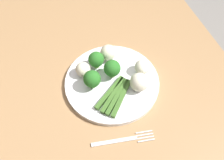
# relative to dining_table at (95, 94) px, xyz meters

# --- Properties ---
(ground_plane) EXTENTS (6.00, 6.00, 0.02)m
(ground_plane) POSITION_rel_dining_table_xyz_m (0.00, 0.00, -0.66)
(ground_plane) COLOR gray
(dining_table) EXTENTS (1.42, 0.87, 0.76)m
(dining_table) POSITION_rel_dining_table_xyz_m (0.00, 0.00, 0.00)
(dining_table) COLOR #9E754C
(dining_table) RESTS_ON ground_plane
(plate) EXTENTS (0.28, 0.28, 0.01)m
(plate) POSITION_rel_dining_table_xyz_m (0.04, 0.04, 0.11)
(plate) COLOR white
(plate) RESTS_ON dining_table
(asparagus_bundle) EXTENTS (0.12, 0.13, 0.01)m
(asparagus_bundle) POSITION_rel_dining_table_xyz_m (0.10, 0.04, 0.12)
(asparagus_bundle) COLOR #3D6626
(asparagus_bundle) RESTS_ON plate
(broccoli_back) EXTENTS (0.05, 0.05, 0.06)m
(broccoli_back) POSITION_rel_dining_table_xyz_m (0.03, 0.05, 0.15)
(broccoli_back) COLOR #568E33
(broccoli_back) RESTS_ON plate
(broccoli_left) EXTENTS (0.05, 0.05, 0.06)m
(broccoli_left) POSITION_rel_dining_table_xyz_m (0.04, -0.01, 0.15)
(broccoli_left) COLOR #568E33
(broccoli_left) RESTS_ON plate
(broccoli_back_right) EXTENTS (0.05, 0.05, 0.06)m
(broccoli_back_right) POSITION_rel_dining_table_xyz_m (-0.02, 0.02, 0.15)
(broccoli_back_right) COLOR #568E33
(broccoli_back_right) RESTS_ON plate
(cauliflower_right) EXTENTS (0.05, 0.05, 0.05)m
(cauliflower_right) POSITION_rel_dining_table_xyz_m (0.04, 0.14, 0.14)
(cauliflower_right) COLOR silver
(cauliflower_right) RESTS_ON plate
(cauliflower_near_center) EXTENTS (0.04, 0.04, 0.04)m
(cauliflower_near_center) POSITION_rel_dining_table_xyz_m (-0.01, -0.03, 0.14)
(cauliflower_near_center) COLOR beige
(cauliflower_near_center) RESTS_ON plate
(cauliflower_near_fork) EXTENTS (0.05, 0.05, 0.05)m
(cauliflower_near_fork) POSITION_rel_dining_table_xyz_m (0.09, 0.11, 0.15)
(cauliflower_near_fork) COLOR silver
(cauliflower_near_fork) RESTS_ON plate
(cauliflower_edge) EXTENTS (0.05, 0.05, 0.05)m
(cauliflower_edge) POSITION_rel_dining_table_xyz_m (-0.04, 0.06, 0.14)
(cauliflower_edge) COLOR beige
(cauliflower_edge) RESTS_ON plate
(fork) EXTENTS (0.04, 0.17, 0.00)m
(fork) POSITION_rel_dining_table_xyz_m (0.22, 0.02, 0.11)
(fork) COLOR silver
(fork) RESTS_ON dining_table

